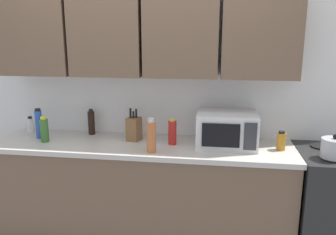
{
  "coord_description": "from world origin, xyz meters",
  "views": [
    {
      "loc": [
        0.61,
        -2.98,
        1.78
      ],
      "look_at": [
        0.21,
        -0.25,
        1.12
      ],
      "focal_mm": 36.56,
      "sensor_mm": 36.0,
      "label": 1
    }
  ],
  "objects_px": {
    "bottle_soy_dark": "(91,122)",
    "bottle_white_jar": "(31,124)",
    "bottle_blue_cleaner": "(39,124)",
    "bottle_amber_vinegar": "(281,141)",
    "bottle_spice_jar": "(151,136)",
    "bottle_red_sauce": "(172,132)",
    "bottle_green_oil": "(44,130)",
    "knife_block": "(134,129)",
    "kettle": "(334,148)",
    "microwave": "(227,129)"
  },
  "relations": [
    {
      "from": "bottle_red_sauce",
      "to": "bottle_green_oil",
      "type": "distance_m",
      "value": 1.09
    },
    {
      "from": "bottle_blue_cleaner",
      "to": "knife_block",
      "type": "bearing_deg",
      "value": 3.84
    },
    {
      "from": "bottle_spice_jar",
      "to": "bottle_soy_dark",
      "type": "bearing_deg",
      "value": 147.0
    },
    {
      "from": "knife_block",
      "to": "bottle_soy_dark",
      "type": "relative_size",
      "value": 1.2
    },
    {
      "from": "knife_block",
      "to": "bottle_amber_vinegar",
      "type": "relative_size",
      "value": 1.85
    },
    {
      "from": "kettle",
      "to": "bottle_white_jar",
      "type": "height_order",
      "value": "kettle"
    },
    {
      "from": "bottle_green_oil",
      "to": "bottle_soy_dark",
      "type": "relative_size",
      "value": 0.93
    },
    {
      "from": "knife_block",
      "to": "bottle_soy_dark",
      "type": "distance_m",
      "value": 0.45
    },
    {
      "from": "bottle_soy_dark",
      "to": "bottle_spice_jar",
      "type": "bearing_deg",
      "value": -33.0
    },
    {
      "from": "microwave",
      "to": "bottle_red_sauce",
      "type": "relative_size",
      "value": 2.24
    },
    {
      "from": "knife_block",
      "to": "bottle_red_sauce",
      "type": "height_order",
      "value": "knife_block"
    },
    {
      "from": "bottle_amber_vinegar",
      "to": "knife_block",
      "type": "bearing_deg",
      "value": 175.91
    },
    {
      "from": "bottle_spice_jar",
      "to": "kettle",
      "type": "bearing_deg",
      "value": 1.91
    },
    {
      "from": "kettle",
      "to": "bottle_amber_vinegar",
      "type": "distance_m",
      "value": 0.38
    },
    {
      "from": "bottle_spice_jar",
      "to": "bottle_soy_dark",
      "type": "height_order",
      "value": "bottle_spice_jar"
    },
    {
      "from": "bottle_amber_vinegar",
      "to": "bottle_red_sauce",
      "type": "relative_size",
      "value": 0.72
    },
    {
      "from": "kettle",
      "to": "bottle_green_oil",
      "type": "bearing_deg",
      "value": 177.75
    },
    {
      "from": "knife_block",
      "to": "bottle_spice_jar",
      "type": "bearing_deg",
      "value": -54.24
    },
    {
      "from": "bottle_amber_vinegar",
      "to": "bottle_green_oil",
      "type": "distance_m",
      "value": 1.95
    },
    {
      "from": "kettle",
      "to": "bottle_amber_vinegar",
      "type": "bearing_deg",
      "value": 155.49
    },
    {
      "from": "bottle_amber_vinegar",
      "to": "bottle_white_jar",
      "type": "xyz_separation_m",
      "value": [
        -2.25,
        0.23,
        -0.01
      ]
    },
    {
      "from": "bottle_amber_vinegar",
      "to": "bottle_soy_dark",
      "type": "xyz_separation_m",
      "value": [
        -1.64,
        0.21,
        0.04
      ]
    },
    {
      "from": "bottle_soy_dark",
      "to": "bottle_green_oil",
      "type": "bearing_deg",
      "value": -138.09
    },
    {
      "from": "bottle_blue_cleaner",
      "to": "microwave",
      "type": "bearing_deg",
      "value": 0.42
    },
    {
      "from": "kettle",
      "to": "microwave",
      "type": "height_order",
      "value": "microwave"
    },
    {
      "from": "bottle_green_oil",
      "to": "bottle_red_sauce",
      "type": "bearing_deg",
      "value": 4.6
    },
    {
      "from": "bottle_amber_vinegar",
      "to": "microwave",
      "type": "bearing_deg",
      "value": 174.4
    },
    {
      "from": "bottle_spice_jar",
      "to": "microwave",
      "type": "bearing_deg",
      "value": 22.96
    },
    {
      "from": "microwave",
      "to": "bottle_blue_cleaner",
      "type": "bearing_deg",
      "value": -179.58
    },
    {
      "from": "knife_block",
      "to": "bottle_white_jar",
      "type": "bearing_deg",
      "value": 172.34
    },
    {
      "from": "bottle_blue_cleaner",
      "to": "bottle_red_sauce",
      "type": "relative_size",
      "value": 1.24
    },
    {
      "from": "bottle_amber_vinegar",
      "to": "bottle_soy_dark",
      "type": "relative_size",
      "value": 0.65
    },
    {
      "from": "knife_block",
      "to": "bottle_soy_dark",
      "type": "bearing_deg",
      "value": 163.7
    },
    {
      "from": "microwave",
      "to": "bottle_blue_cleaner",
      "type": "height_order",
      "value": "microwave"
    },
    {
      "from": "microwave",
      "to": "bottle_spice_jar",
      "type": "distance_m",
      "value": 0.63
    },
    {
      "from": "kettle",
      "to": "bottle_spice_jar",
      "type": "distance_m",
      "value": 1.35
    },
    {
      "from": "microwave",
      "to": "bottle_soy_dark",
      "type": "bearing_deg",
      "value": 172.01
    },
    {
      "from": "kettle",
      "to": "microwave",
      "type": "bearing_deg",
      "value": 165.51
    },
    {
      "from": "bottle_spice_jar",
      "to": "bottle_white_jar",
      "type": "bearing_deg",
      "value": 161.04
    },
    {
      "from": "bottle_soy_dark",
      "to": "bottle_red_sauce",
      "type": "bearing_deg",
      "value": -13.98
    },
    {
      "from": "kettle",
      "to": "bottle_red_sauce",
      "type": "height_order",
      "value": "bottle_red_sauce"
    },
    {
      "from": "microwave",
      "to": "bottle_blue_cleaner",
      "type": "distance_m",
      "value": 1.63
    },
    {
      "from": "bottle_amber_vinegar",
      "to": "bottle_green_oil",
      "type": "height_order",
      "value": "bottle_green_oil"
    },
    {
      "from": "bottle_soy_dark",
      "to": "bottle_white_jar",
      "type": "height_order",
      "value": "bottle_soy_dark"
    },
    {
      "from": "kettle",
      "to": "bottle_red_sauce",
      "type": "relative_size",
      "value": 0.87
    },
    {
      "from": "bottle_blue_cleaner",
      "to": "bottle_white_jar",
      "type": "bearing_deg",
      "value": 135.17
    },
    {
      "from": "bottle_green_oil",
      "to": "bottle_soy_dark",
      "type": "distance_m",
      "value": 0.42
    },
    {
      "from": "bottle_blue_cleaner",
      "to": "bottle_amber_vinegar",
      "type": "distance_m",
      "value": 2.05
    },
    {
      "from": "bottle_soy_dark",
      "to": "bottle_white_jar",
      "type": "relative_size",
      "value": 1.65
    },
    {
      "from": "bottle_red_sauce",
      "to": "bottle_white_jar",
      "type": "height_order",
      "value": "bottle_red_sauce"
    }
  ]
}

